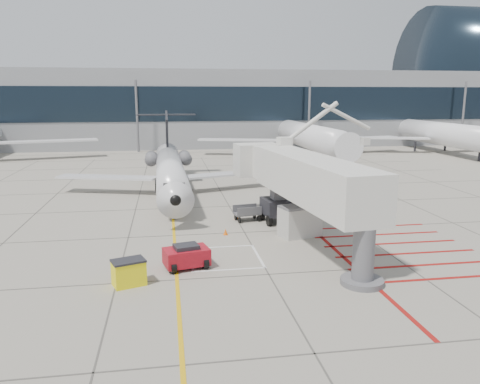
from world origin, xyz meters
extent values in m
plane|color=gray|center=(0.00, 0.00, 0.00)|extent=(260.00, 260.00, 0.00)
cone|color=#E55B0C|center=(-1.39, 3.63, 0.21)|extent=(0.31, 0.31, 0.43)
cone|color=orange|center=(-0.02, 7.64, 0.25)|extent=(0.36, 0.36, 0.51)
cube|color=gray|center=(10.00, 70.00, 7.00)|extent=(180.00, 28.00, 14.00)
cube|color=black|center=(10.00, 55.95, 8.00)|extent=(180.00, 0.10, 6.00)
camera|label=1|loc=(-5.22, -27.24, 9.46)|focal=35.00mm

